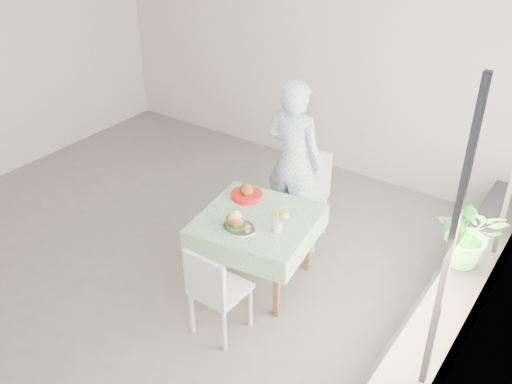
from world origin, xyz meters
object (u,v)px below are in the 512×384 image
Objects in this scene: cafe_table at (257,242)px; juice_cup_orange at (285,214)px; diner at (294,160)px; main_dish at (237,223)px; chair_far at (302,214)px; potted_plant at (470,233)px; chair_near at (220,306)px.

juice_cup_orange is (0.22, 0.12, 0.34)m from cafe_table.
diner reaches higher than juice_cup_orange.
diner is (-0.18, 0.95, 0.43)m from cafe_table.
main_dish is at bearing -126.15° from juice_cup_orange.
chair_far is at bearing 91.30° from cafe_table.
main_dish is 0.52× the size of potted_plant.
chair_near is (0.13, -0.76, -0.18)m from cafe_table.
chair_far is at bearing 175.40° from potted_plant.
diner is at bearing 116.25° from juice_cup_orange.
chair_far is 4.07× the size of juice_cup_orange.
chair_far is 1.54× the size of potted_plant.
chair_near is at bearing -84.86° from chair_far.
diner is 1.93m from potted_plant.
cafe_table is 1.05m from diner.
chair_far is 1.24m from main_dish.
chair_near is (0.15, -1.65, -0.03)m from chair_far.
juice_cup_orange reaches higher than chair_near.
diner is (-0.16, 0.05, 0.58)m from chair_far.
chair_near is 3.71× the size of juice_cup_orange.
potted_plant is at bearing 43.26° from chair_near.
potted_plant reaches higher than chair_near.
cafe_table is 0.42m from main_dish.
main_dish is (-0.18, 0.51, 0.52)m from chair_near.
chair_near is at bearing -80.41° from cafe_table.
potted_plant is (1.51, 0.63, 0.02)m from juice_cup_orange.
potted_plant is at bearing -4.60° from chair_far.
cafe_table is 0.66× the size of diner.
chair_far is 0.55× the size of diner.
chair_near is 1.03m from juice_cup_orange.
juice_cup_orange is at bearing -157.39° from potted_plant.
chair_far is 1.10× the size of chair_near.
juice_cup_orange reaches higher than main_dish.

